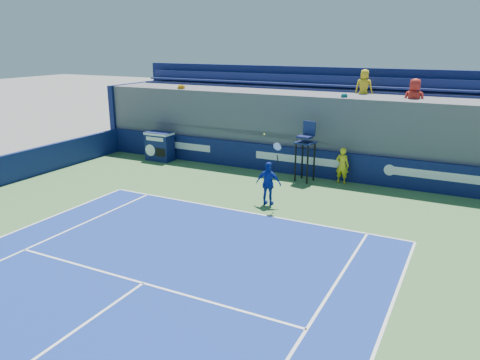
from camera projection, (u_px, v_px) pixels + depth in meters
The scene contains 6 objects.
ball_person at pixel (342, 165), 18.90m from camera, with size 0.54×0.36×1.49m, color yellow.
back_hoarding at pixel (299, 162), 20.15m from camera, with size 20.40×0.21×1.20m.
match_clock at pixel (160, 145), 22.61m from camera, with size 1.32×0.73×1.40m.
umpire_chair at pixel (306, 145), 19.03m from camera, with size 0.81×0.81×2.48m.
tennis_player at pixel (269, 183), 16.37m from camera, with size 0.96×0.44×2.57m.
stadium_seating at pixel (316, 126), 21.55m from camera, with size 21.00×4.05×4.43m.
Camera 1 is at (6.63, -1.47, 5.57)m, focal length 35.00 mm.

